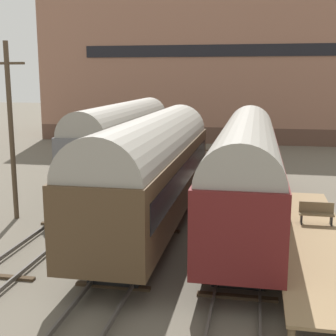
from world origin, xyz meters
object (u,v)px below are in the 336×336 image
train_car_brown (153,166)px  utility_pole (11,129)px  bench (316,212)px  person_worker (78,234)px  train_car_maroon (246,164)px  train_car_grey (124,137)px

train_car_brown → utility_pole: 7.30m
bench → utility_pole: bearing=174.7°
person_worker → train_car_brown: bearing=65.5°
train_car_maroon → bench: bearing=-38.8°
person_worker → utility_pole: (-5.16, 4.71, 3.39)m
bench → person_worker: 9.75m
train_car_maroon → bench: train_car_maroon is taller
train_car_maroon → person_worker: train_car_maroon is taller
train_car_maroon → utility_pole: bearing=-174.6°
train_car_brown → utility_pole: size_ratio=1.84×
train_car_maroon → bench: (2.99, -2.40, -1.49)m
train_car_brown → utility_pole: (-7.14, 0.38, 1.48)m
train_car_maroon → person_worker: 8.64m
train_car_brown → bench: 7.38m
person_worker → train_car_grey: bearing=98.9°
train_car_grey → person_worker: size_ratio=8.88×
train_car_maroon → utility_pole: size_ratio=2.08×
train_car_grey → utility_pole: (-2.97, -9.25, 1.47)m
train_car_maroon → bench: 4.11m
train_car_maroon → utility_pole: 11.47m
train_car_brown → bench: bearing=-7.6°
train_car_brown → train_car_maroon: size_ratio=0.89×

